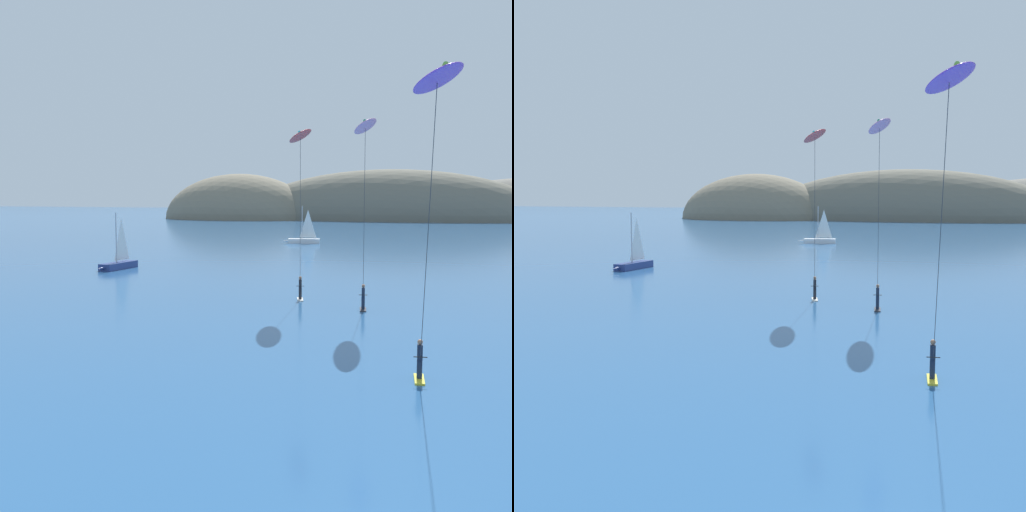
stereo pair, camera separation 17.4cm
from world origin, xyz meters
TOP-DOWN VIEW (x-y plane):
  - headland_island at (4.59, 173.03)m, footprint 142.44×39.02m
  - sailboat_near at (-10.48, 43.70)m, footprint 1.91×5.96m
  - sailboat_far at (-0.77, 82.33)m, footprint 5.97×2.33m
  - kitesurfer_red at (12.02, 29.22)m, footprint 2.60×5.66m
  - kitesurfer_purple at (21.50, 9.76)m, footprint 2.26×7.32m
  - kitesurfer_pink at (16.70, 26.66)m, footprint 2.14×6.02m

SIDE VIEW (x-z plane):
  - headland_island at x=4.59m, z-range -14.35..14.35m
  - sailboat_near at x=-10.48m, z-range -2.21..3.49m
  - sailboat_far at x=-0.77m, z-range -2.21..3.49m
  - kitesurfer_purple at x=21.50m, z-range 4.69..16.43m
  - kitesurfer_red at x=12.02m, z-range 4.69..16.58m
  - kitesurfer_pink at x=16.70m, z-range 4.84..16.94m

